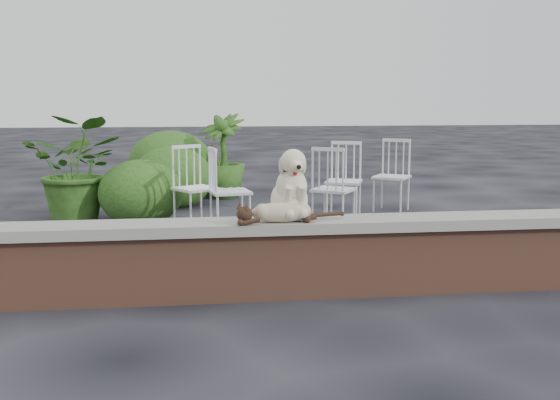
{
  "coord_description": "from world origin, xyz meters",
  "views": [
    {
      "loc": [
        -1.59,
        -4.89,
        1.48
      ],
      "look_at": [
        -0.9,
        0.2,
        0.7
      ],
      "focal_mm": 43.33,
      "sensor_mm": 36.0,
      "label": 1
    }
  ],
  "objects": [
    {
      "name": "brick_wall",
      "position": [
        0.0,
        0.0,
        0.25
      ],
      "size": [
        6.0,
        0.3,
        0.5
      ],
      "primitive_type": "cube",
      "color": "brown",
      "rests_on": "ground"
    },
    {
      "name": "potted_plant_b",
      "position": [
        -1.12,
        5.11,
        0.62
      ],
      "size": [
        0.98,
        0.98,
        1.25
      ],
      "primitive_type": "imported",
      "rotation": [
        0.0,
        0.0,
        -0.64
      ],
      "color": "#1F4313",
      "rests_on": "ground"
    },
    {
      "name": "dog",
      "position": [
        -0.85,
        0.06,
        0.85
      ],
      "size": [
        0.41,
        0.51,
        0.54
      ],
      "primitive_type": null,
      "rotation": [
        0.0,
        0.0,
        0.12
      ],
      "color": "beige",
      "rests_on": "capstone"
    },
    {
      "name": "potted_plant_a",
      "position": [
        -2.92,
        3.42,
        0.64
      ],
      "size": [
        1.32,
        1.2,
        1.28
      ],
      "primitive_type": "imported",
      "rotation": [
        0.0,
        0.0,
        -0.19
      ],
      "color": "#1F4313",
      "rests_on": "ground"
    },
    {
      "name": "chair_c",
      "position": [
        0.02,
        2.51,
        0.47
      ],
      "size": [
        0.78,
        0.78,
        0.94
      ],
      "primitive_type": null,
      "rotation": [
        0.0,
        0.0,
        2.56
      ],
      "color": "white",
      "rests_on": "ground"
    },
    {
      "name": "ground",
      "position": [
        0.0,
        0.0,
        0.0
      ],
      "size": [
        60.0,
        60.0,
        0.0
      ],
      "primitive_type": "plane",
      "color": "black",
      "rests_on": "ground"
    },
    {
      "name": "cat",
      "position": [
        -0.93,
        -0.09,
        0.66
      ],
      "size": [
        1.01,
        0.36,
        0.17
      ],
      "primitive_type": null,
      "rotation": [
        0.0,
        0.0,
        0.12
      ],
      "color": "tan",
      "rests_on": "capstone"
    },
    {
      "name": "capstone",
      "position": [
        0.0,
        0.0,
        0.54
      ],
      "size": [
        6.2,
        0.4,
        0.08
      ],
      "primitive_type": "cube",
      "color": "slate",
      "rests_on": "brick_wall"
    },
    {
      "name": "chair_b",
      "position": [
        0.29,
        3.19,
        0.47
      ],
      "size": [
        0.72,
        0.72,
        0.94
      ],
      "primitive_type": null,
      "rotation": [
        0.0,
        0.0,
        -0.36
      ],
      "color": "white",
      "rests_on": "ground"
    },
    {
      "name": "chair_e",
      "position": [
        -1.15,
        2.49,
        0.47
      ],
      "size": [
        0.64,
        0.64,
        0.94
      ],
      "primitive_type": null,
      "rotation": [
        0.0,
        0.0,
        1.73
      ],
      "color": "white",
      "rests_on": "ground"
    },
    {
      "name": "chair_a",
      "position": [
        -1.52,
        2.8,
        0.47
      ],
      "size": [
        0.77,
        0.77,
        0.94
      ],
      "primitive_type": null,
      "rotation": [
        0.0,
        0.0,
        0.54
      ],
      "color": "white",
      "rests_on": "ground"
    },
    {
      "name": "chair_d",
      "position": [
        1.03,
        3.6,
        0.47
      ],
      "size": [
        0.78,
        0.78,
        0.94
      ],
      "primitive_type": null,
      "rotation": [
        0.0,
        0.0,
        -0.58
      ],
      "color": "white",
      "rests_on": "ground"
    },
    {
      "name": "shrubbery",
      "position": [
        -1.93,
        4.76,
        0.42
      ],
      "size": [
        1.45,
        3.54,
        1.03
      ],
      "color": "#1F4313",
      "rests_on": "ground"
    }
  ]
}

